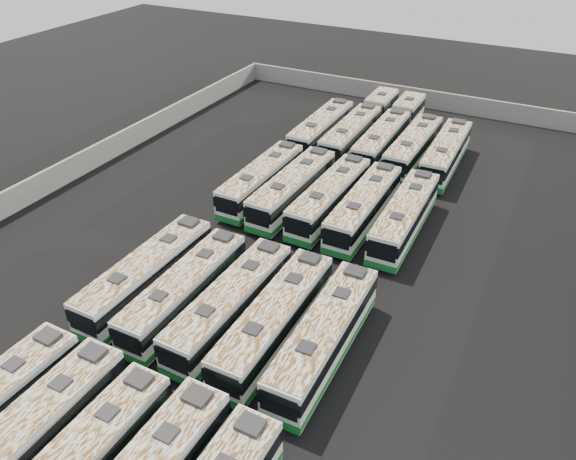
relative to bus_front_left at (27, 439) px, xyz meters
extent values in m
plane|color=black|center=(1.85, 20.07, -1.64)|extent=(140.00, 140.00, 0.00)
cube|color=slate|center=(1.85, 56.37, -0.54)|extent=(45.20, 0.30, 2.20)
cube|color=slate|center=(-20.45, 20.07, -0.54)|extent=(0.30, 73.20, 2.20)
cube|color=black|center=(-3.13, 2.29, 1.38)|extent=(0.91, 0.91, 0.13)
cube|color=black|center=(-3.09, 4.54, 1.43)|extent=(1.24, 1.05, 0.24)
cylinder|color=black|center=(-4.11, 3.43, -1.17)|extent=(0.28, 0.94, 0.94)
cylinder|color=black|center=(-2.11, 3.40, -1.17)|extent=(0.28, 0.94, 0.94)
cube|color=beige|center=(0.00, 0.00, -0.02)|extent=(2.42, 11.32, 2.59)
cube|color=#116224|center=(0.00, 0.00, -0.96)|extent=(2.47, 11.37, 0.40)
cube|color=black|center=(0.00, 0.00, 0.41)|extent=(2.48, 11.38, 0.87)
cube|color=beige|center=(0.00, 0.00, 1.31)|extent=(2.37, 11.09, 0.07)
cube|color=black|center=(-0.01, 2.49, 1.40)|extent=(0.90, 0.90, 0.13)
cube|color=black|center=(-0.03, 4.75, 1.45)|extent=(1.23, 1.04, 0.24)
cylinder|color=black|center=(-1.03, 3.61, -1.17)|extent=(0.27, 0.94, 0.94)
cylinder|color=black|center=(0.99, 3.62, -1.17)|extent=(0.27, 0.94, 0.94)
cube|color=beige|center=(3.25, -0.23, 1.27)|extent=(2.38, 10.95, 0.07)
cube|color=black|center=(3.27, 2.22, 1.36)|extent=(0.89, 0.89, 0.13)
cube|color=black|center=(3.29, 4.45, 1.41)|extent=(1.22, 1.03, 0.24)
cylinder|color=black|center=(2.28, 3.34, -1.18)|extent=(0.27, 0.93, 0.93)
cylinder|color=black|center=(4.27, 3.33, -1.18)|extent=(0.27, 0.93, 0.93)
cube|color=black|center=(6.51, 2.52, 1.47)|extent=(0.92, 0.92, 0.14)
cube|color=black|center=(6.52, 4.83, 1.52)|extent=(1.26, 1.07, 0.25)
cylinder|color=black|center=(5.48, 3.69, -1.16)|extent=(0.28, 0.97, 0.96)
cylinder|color=black|center=(7.55, 3.67, -1.16)|extent=(0.28, 0.97, 0.96)
cube|color=black|center=(9.61, 4.64, 1.45)|extent=(1.23, 1.04, 0.25)
cube|color=beige|center=(-3.24, 12.72, 0.01)|extent=(2.53, 11.54, 2.64)
cube|color=#116224|center=(-3.24, 12.72, -0.95)|extent=(2.58, 11.59, 0.40)
cube|color=black|center=(-3.24, 12.72, 0.45)|extent=(2.59, 11.60, 0.88)
cube|color=black|center=(-3.30, 6.95, 0.32)|extent=(2.11, 0.08, 1.39)
cube|color=#116224|center=(-3.30, 6.95, -1.14)|extent=(2.40, 0.13, 0.27)
cube|color=beige|center=(-3.24, 12.72, 1.36)|extent=(2.48, 11.31, 0.07)
cube|color=black|center=(-3.27, 10.19, 1.46)|extent=(0.92, 0.92, 0.13)
cube|color=black|center=(-3.21, 15.25, 1.46)|extent=(0.92, 0.92, 0.13)
cube|color=black|center=(-3.19, 17.56, 1.50)|extent=(1.26, 1.07, 0.25)
cylinder|color=black|center=(-4.31, 9.05, -1.16)|extent=(0.28, 0.96, 0.96)
cylinder|color=black|center=(-2.25, 9.03, -1.16)|extent=(0.28, 0.96, 0.96)
cylinder|color=black|center=(-4.23, 16.42, -1.16)|extent=(0.28, 0.96, 0.96)
cylinder|color=black|center=(-2.17, 16.39, -1.16)|extent=(0.28, 0.96, 0.96)
cube|color=beige|center=(-0.04, 12.58, -0.04)|extent=(2.37, 11.14, 2.55)
cube|color=#116224|center=(-0.04, 12.58, -0.97)|extent=(2.42, 11.19, 0.39)
cube|color=black|center=(-0.04, 12.58, 0.38)|extent=(2.43, 11.20, 0.85)
cube|color=black|center=(-0.01, 6.99, 0.26)|extent=(2.04, 0.07, 1.35)
cube|color=#116224|center=(-0.01, 6.99, -1.16)|extent=(2.32, 0.11, 0.26)
cube|color=beige|center=(-0.04, 12.58, 1.26)|extent=(2.32, 10.92, 0.06)
cube|color=black|center=(-0.03, 10.13, 1.35)|extent=(0.89, 0.89, 0.13)
cube|color=black|center=(-0.05, 15.03, 1.35)|extent=(0.89, 0.89, 0.13)
cube|color=black|center=(-0.06, 17.26, 1.40)|extent=(1.21, 1.03, 0.24)
cylinder|color=black|center=(-1.01, 9.01, -1.18)|extent=(0.26, 0.93, 0.93)
cylinder|color=black|center=(0.97, 9.02, -1.18)|extent=(0.26, 0.93, 0.93)
cylinder|color=black|center=(-1.05, 16.14, -1.18)|extent=(0.26, 0.93, 0.93)
cylinder|color=black|center=(0.94, 16.15, -1.18)|extent=(0.26, 0.93, 0.93)
cube|color=beige|center=(3.30, 12.74, -0.01)|extent=(2.57, 11.39, 2.60)
cube|color=#116224|center=(3.30, 12.74, -0.96)|extent=(2.62, 11.45, 0.40)
cube|color=black|center=(3.30, 12.74, 0.42)|extent=(2.63, 11.46, 0.87)
cube|color=black|center=(3.20, 7.04, 0.30)|extent=(2.08, 0.10, 1.37)
cube|color=#116224|center=(3.20, 7.04, -1.15)|extent=(2.37, 0.14, 0.26)
cube|color=beige|center=(3.30, 12.74, 1.32)|extent=(2.52, 11.17, 0.07)
cube|color=black|center=(3.26, 10.24, 1.41)|extent=(0.91, 0.91, 0.13)
cube|color=black|center=(3.35, 15.24, 1.41)|extent=(0.91, 0.91, 0.13)
cube|color=black|center=(3.39, 17.51, 1.46)|extent=(1.25, 1.06, 0.25)
cylinder|color=black|center=(2.22, 9.13, -1.17)|extent=(0.28, 0.95, 0.95)
cylinder|color=black|center=(4.25, 9.09, -1.17)|extent=(0.28, 0.95, 0.95)
cylinder|color=black|center=(2.35, 16.39, -1.17)|extent=(0.28, 0.95, 0.95)
cylinder|color=black|center=(4.38, 16.35, -1.17)|extent=(0.28, 0.95, 0.95)
cube|color=beige|center=(6.46, 12.69, 0.02)|extent=(2.48, 11.55, 2.64)
cube|color=#116224|center=(6.46, 12.69, -0.95)|extent=(2.53, 11.60, 0.40)
cube|color=black|center=(6.46, 12.69, 0.45)|extent=(2.54, 11.61, 0.88)
cube|color=black|center=(6.49, 6.90, 0.33)|extent=(2.12, 0.07, 1.39)
cube|color=#116224|center=(6.49, 6.90, -1.14)|extent=(2.40, 0.12, 0.27)
cube|color=beige|center=(6.46, 12.69, 1.37)|extent=(2.43, 11.32, 0.07)
cube|color=black|center=(6.47, 10.15, 1.46)|extent=(0.92, 0.92, 0.13)
cube|color=black|center=(6.44, 15.23, 1.46)|extent=(0.92, 0.92, 0.13)
cube|color=black|center=(6.42, 17.54, 1.51)|extent=(1.26, 1.07, 0.25)
cylinder|color=black|center=(5.45, 8.99, -1.16)|extent=(0.28, 0.96, 0.96)
cylinder|color=black|center=(7.51, 9.01, -1.16)|extent=(0.28, 0.96, 0.96)
cylinder|color=black|center=(5.40, 16.38, -1.16)|extent=(0.28, 0.96, 0.96)
cylinder|color=black|center=(7.46, 16.39, -1.16)|extent=(0.28, 0.96, 0.96)
cube|color=beige|center=(9.67, 12.76, 0.01)|extent=(2.61, 11.53, 2.63)
cube|color=#116224|center=(9.67, 12.76, -0.95)|extent=(2.66, 11.58, 0.40)
cube|color=black|center=(9.67, 12.76, 0.44)|extent=(2.67, 11.59, 0.88)
cube|color=black|center=(9.78, 7.00, 0.32)|extent=(2.11, 0.10, 1.39)
cube|color=#116224|center=(9.78, 7.00, -1.14)|extent=(2.39, 0.14, 0.27)
cube|color=beige|center=(9.67, 12.76, 1.35)|extent=(2.55, 11.30, 0.07)
cube|color=black|center=(9.72, 10.23, 1.45)|extent=(0.93, 0.93, 0.13)
cube|color=black|center=(9.62, 15.29, 1.45)|extent=(0.93, 0.93, 0.13)
cube|color=black|center=(9.58, 17.58, 1.50)|extent=(1.26, 1.08, 0.25)
cylinder|color=black|center=(8.71, 9.07, -1.16)|extent=(0.29, 0.96, 0.96)
cylinder|color=black|center=(10.76, 9.11, -1.16)|extent=(0.29, 0.96, 0.96)
cylinder|color=black|center=(8.58, 16.42, -1.16)|extent=(0.29, 0.96, 0.96)
cylinder|color=black|center=(10.63, 16.45, -1.16)|extent=(0.29, 0.96, 0.96)
cube|color=beige|center=(-3.21, 28.06, -0.02)|extent=(2.38, 11.27, 2.58)
cube|color=#116224|center=(-3.21, 28.06, -0.97)|extent=(2.43, 11.32, 0.39)
cube|color=black|center=(-3.21, 28.06, 0.40)|extent=(2.44, 11.33, 0.86)
cube|color=black|center=(-3.23, 22.41, 0.28)|extent=(2.07, 0.07, 1.36)
cube|color=#116224|center=(-3.23, 22.41, -1.15)|extent=(2.35, 0.11, 0.26)
cube|color=beige|center=(-3.21, 28.06, 1.30)|extent=(2.33, 11.04, 0.07)
cube|color=black|center=(-3.22, 25.58, 1.39)|extent=(0.89, 0.89, 0.13)
cube|color=black|center=(-3.20, 30.54, 1.39)|extent=(0.89, 0.89, 0.13)
cube|color=black|center=(-3.20, 32.79, 1.44)|extent=(1.22, 1.04, 0.24)
cylinder|color=black|center=(-4.22, 24.46, -1.17)|extent=(0.27, 0.94, 0.94)
cylinder|color=black|center=(-2.22, 24.45, -1.17)|extent=(0.27, 0.94, 0.94)
cylinder|color=black|center=(-4.20, 31.67, -1.17)|extent=(0.27, 0.94, 0.94)
cylinder|color=black|center=(-2.19, 31.66, -1.17)|extent=(0.27, 0.94, 0.94)
cube|color=beige|center=(-0.06, 27.83, 0.02)|extent=(2.62, 11.64, 2.66)
cube|color=#116224|center=(-0.06, 27.83, -0.95)|extent=(2.67, 11.69, 0.41)
cube|color=black|center=(-0.06, 27.83, 0.46)|extent=(2.68, 11.70, 0.89)
cube|color=black|center=(-0.16, 22.02, 0.34)|extent=(2.13, 0.10, 1.40)
cube|color=#116224|center=(-0.16, 22.02, -1.14)|extent=(2.42, 0.14, 0.27)
cube|color=beige|center=(-0.06, 27.83, 1.38)|extent=(2.57, 11.40, 0.07)
cube|color=black|center=(-0.10, 25.28, 1.48)|extent=(0.93, 0.93, 0.14)
cube|color=black|center=(-0.01, 30.39, 1.48)|extent=(0.93, 0.93, 0.14)
cube|color=black|center=(0.03, 32.70, 1.53)|extent=(1.27, 1.08, 0.25)
cylinder|color=black|center=(-1.16, 24.14, -1.16)|extent=(0.29, 0.97, 0.97)
cylinder|color=black|center=(0.91, 24.11, -1.16)|extent=(0.29, 0.97, 0.97)
cylinder|color=black|center=(-1.03, 31.56, -1.16)|extent=(0.29, 0.97, 0.97)
cylinder|color=black|center=(1.04, 31.53, -1.16)|extent=(0.29, 0.97, 0.97)
cube|color=beige|center=(3.30, 27.93, 0.01)|extent=(2.62, 11.53, 2.63)
cube|color=#116224|center=(3.30, 27.93, -0.95)|extent=(2.68, 11.58, 0.40)
cube|color=black|center=(3.30, 27.93, 0.44)|extent=(2.69, 11.59, 0.88)
cube|color=black|center=(3.18, 22.16, 0.32)|extent=(2.11, 0.10, 1.39)
cube|color=#116224|center=(3.18, 22.16, -1.14)|extent=(2.39, 0.15, 0.27)
cube|color=beige|center=(3.30, 27.93, 1.35)|extent=(2.57, 11.30, 0.07)
cube|color=black|center=(3.25, 25.40, 1.45)|extent=(0.93, 0.93, 0.13)
cube|color=black|center=(3.35, 30.45, 1.45)|extent=(0.93, 0.93, 0.13)
cube|color=black|center=(3.40, 32.75, 1.50)|extent=(1.27, 1.08, 0.25)
cylinder|color=black|center=(2.20, 24.27, -1.16)|extent=(0.29, 0.96, 0.96)
cylinder|color=black|center=(4.25, 24.23, -1.16)|extent=(0.29, 0.96, 0.96)
cylinder|color=black|center=(2.35, 31.62, -1.16)|extent=(0.29, 0.96, 0.96)
cylinder|color=black|center=(4.40, 31.58, -1.16)|extent=(0.29, 0.96, 0.96)
cube|color=beige|center=(6.36, 27.78, -0.01)|extent=(2.43, 11.40, 2.61)
cube|color=#116224|center=(6.36, 27.78, -0.96)|extent=(2.48, 11.45, 0.40)
cube|color=black|center=(6.36, 27.78, 0.43)|extent=(2.49, 11.46, 0.87)
cube|color=black|center=(6.39, 22.07, 0.30)|extent=(2.09, 0.07, 1.38)
cube|color=#116224|center=(6.39, 22.07, -1.15)|extent=(2.37, 0.11, 0.27)
cube|color=beige|center=(6.36, 27.78, 1.33)|extent=(2.38, 11.17, 0.07)
cube|color=black|center=(6.37, 25.28, 1.42)|extent=(0.91, 0.91, 0.13)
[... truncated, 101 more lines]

